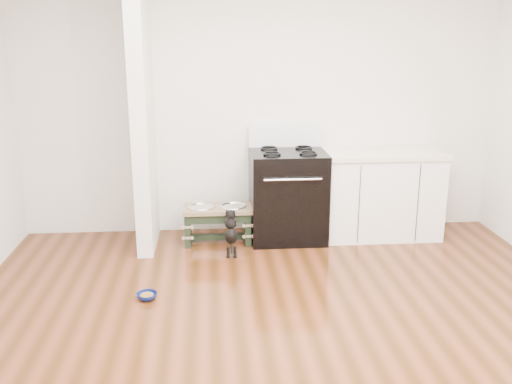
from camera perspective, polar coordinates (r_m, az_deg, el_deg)
The scene contains 8 objects.
ground at distance 4.05m, azimuth 3.71°, elevation -15.26°, with size 5.00×5.00×0.00m, color #3F200B.
room_shell at distance 3.51m, azimuth 4.18°, elevation 8.07°, with size 5.00×5.00×5.00m.
partition_wall at distance 5.62m, azimuth -11.30°, elevation 7.91°, with size 0.15×0.80×2.70m, color silver.
oven_range at distance 5.87m, azimuth 3.17°, elevation -0.18°, with size 0.76×0.69×1.14m.
cabinet_run at distance 6.11m, azimuth 12.29°, elevation -0.15°, with size 1.24×0.64×0.91m.
dog_feeder at distance 5.80m, azimuth -3.86°, elevation -2.54°, with size 0.69×0.37×0.39m.
puppy at distance 5.52m, azimuth -2.52°, elevation -3.93°, with size 0.12×0.35×0.42m.
floor_bowl at distance 4.76m, azimuth -10.86°, elevation -10.19°, with size 0.18×0.18×0.05m.
Camera 1 is at (-0.54, -3.44, 2.08)m, focal length 40.00 mm.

